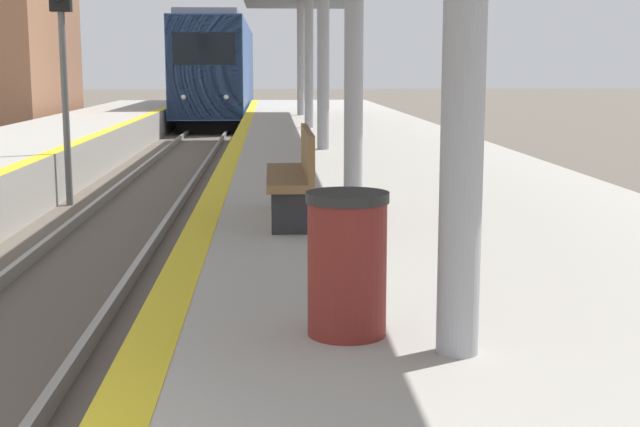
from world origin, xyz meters
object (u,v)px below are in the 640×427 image
(trash_bin, at_px, (347,263))
(bench, at_px, (295,171))
(signal_mid, at_px, (62,35))
(train, at_px, (220,70))

(trash_bin, distance_m, bench, 3.93)
(trash_bin, bearing_deg, bench, 92.68)
(signal_mid, distance_m, trash_bin, 12.01)
(bench, bearing_deg, train, 94.42)
(train, distance_m, bench, 33.57)
(train, height_order, bench, train)
(trash_bin, relative_size, bench, 0.43)
(train, bearing_deg, trash_bin, -85.77)
(train, relative_size, bench, 10.41)
(train, height_order, trash_bin, train)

